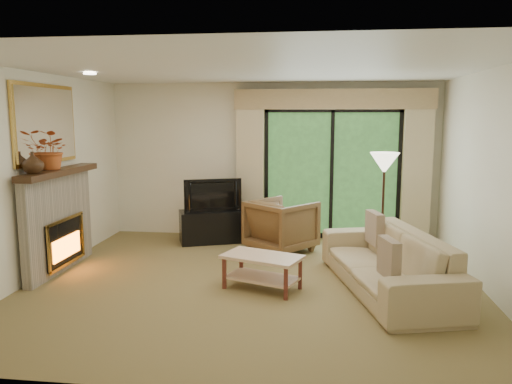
# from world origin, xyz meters

# --- Properties ---
(floor) EXTENTS (5.50, 5.50, 0.00)m
(floor) POSITION_xyz_m (0.00, 0.00, 0.00)
(floor) COLOR olive
(floor) RESTS_ON ground
(ceiling) EXTENTS (5.50, 5.50, 0.00)m
(ceiling) POSITION_xyz_m (0.00, 0.00, 2.60)
(ceiling) COLOR silver
(ceiling) RESTS_ON ground
(wall_back) EXTENTS (5.00, 0.00, 5.00)m
(wall_back) POSITION_xyz_m (0.00, 2.50, 1.30)
(wall_back) COLOR #F9EECE
(wall_back) RESTS_ON ground
(wall_front) EXTENTS (5.00, 0.00, 5.00)m
(wall_front) POSITION_xyz_m (0.00, -2.50, 1.30)
(wall_front) COLOR #F9EECE
(wall_front) RESTS_ON ground
(wall_left) EXTENTS (0.00, 5.00, 5.00)m
(wall_left) POSITION_xyz_m (-2.75, 0.00, 1.30)
(wall_left) COLOR #F9EECE
(wall_left) RESTS_ON ground
(wall_right) EXTENTS (0.00, 5.00, 5.00)m
(wall_right) POSITION_xyz_m (2.75, 0.00, 1.30)
(wall_right) COLOR #F9EECE
(wall_right) RESTS_ON ground
(fireplace) EXTENTS (0.24, 1.70, 1.37)m
(fireplace) POSITION_xyz_m (-2.63, 0.20, 0.69)
(fireplace) COLOR gray
(fireplace) RESTS_ON floor
(mirror) EXTENTS (0.07, 1.45, 1.02)m
(mirror) POSITION_xyz_m (-2.71, 0.20, 1.95)
(mirror) COLOR gold
(mirror) RESTS_ON wall_left
(sliding_door) EXTENTS (2.26, 0.10, 2.16)m
(sliding_door) POSITION_xyz_m (1.00, 2.45, 1.10)
(sliding_door) COLOR black
(sliding_door) RESTS_ON floor
(curtain_left) EXTENTS (0.45, 0.18, 2.35)m
(curtain_left) POSITION_xyz_m (-0.35, 2.34, 1.20)
(curtain_left) COLOR #CAB68C
(curtain_left) RESTS_ON floor
(curtain_right) EXTENTS (0.45, 0.18, 2.35)m
(curtain_right) POSITION_xyz_m (2.35, 2.34, 1.20)
(curtain_right) COLOR #CAB68C
(curtain_right) RESTS_ON floor
(cornice) EXTENTS (3.20, 0.24, 0.32)m
(cornice) POSITION_xyz_m (1.00, 2.36, 2.32)
(cornice) COLOR tan
(cornice) RESTS_ON wall_back
(media_console) EXTENTS (1.15, 0.81, 0.52)m
(media_console) POSITION_xyz_m (-0.93, 1.95, 0.26)
(media_console) COLOR black
(media_console) RESTS_ON floor
(tv) EXTENTS (0.91, 0.44, 0.54)m
(tv) POSITION_xyz_m (-0.93, 1.95, 0.79)
(tv) COLOR black
(tv) RESTS_ON media_console
(armchair) EXTENTS (1.22, 1.22, 0.80)m
(armchair) POSITION_xyz_m (0.24, 1.53, 0.40)
(armchair) COLOR brown
(armchair) RESTS_ON floor
(sofa) EXTENTS (1.51, 2.57, 0.70)m
(sofa) POSITION_xyz_m (1.61, -0.04, 0.35)
(sofa) COLOR tan
(sofa) RESTS_ON floor
(pillow_near) EXTENTS (0.20, 0.42, 0.40)m
(pillow_near) POSITION_xyz_m (1.53, -0.73, 0.59)
(pillow_near) COLOR brown
(pillow_near) RESTS_ON sofa
(pillow_far) EXTENTS (0.21, 0.44, 0.42)m
(pillow_far) POSITION_xyz_m (1.53, 0.65, 0.59)
(pillow_far) COLOR brown
(pillow_far) RESTS_ON sofa
(coffee_table) EXTENTS (1.04, 0.80, 0.41)m
(coffee_table) POSITION_xyz_m (0.14, -0.18, 0.21)
(coffee_table) COLOR beige
(coffee_table) RESTS_ON floor
(floor_lamp) EXTENTS (0.50, 0.50, 1.54)m
(floor_lamp) POSITION_xyz_m (1.71, 1.31, 0.77)
(floor_lamp) COLOR white
(floor_lamp) RESTS_ON floor
(vase) EXTENTS (0.28, 0.28, 0.26)m
(vase) POSITION_xyz_m (-2.61, -0.34, 1.50)
(vase) COLOR #372212
(vase) RESTS_ON fireplace
(branches) EXTENTS (0.55, 0.50, 0.51)m
(branches) POSITION_xyz_m (-2.61, 0.12, 1.62)
(branches) COLOR #BA5524
(branches) RESTS_ON fireplace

